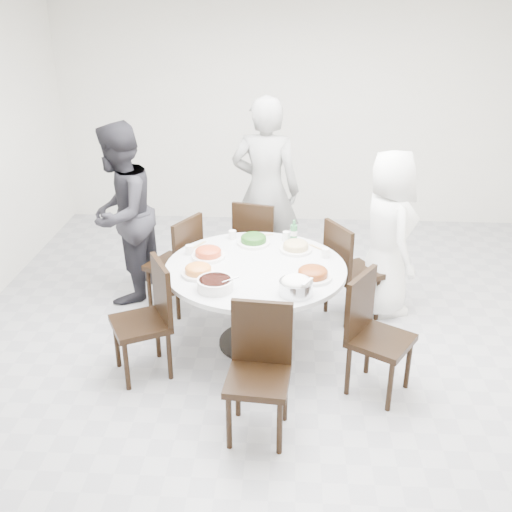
# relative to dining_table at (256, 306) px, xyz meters

# --- Properties ---
(floor) EXTENTS (6.00, 6.00, 0.01)m
(floor) POSITION_rel_dining_table_xyz_m (0.34, 0.08, -0.38)
(floor) COLOR #A9A9AE
(floor) RESTS_ON ground
(wall_back) EXTENTS (6.00, 0.01, 2.80)m
(wall_back) POSITION_rel_dining_table_xyz_m (0.34, 3.08, 1.02)
(wall_back) COLOR white
(wall_back) RESTS_ON ground
(wall_front) EXTENTS (6.00, 0.01, 2.80)m
(wall_front) POSITION_rel_dining_table_xyz_m (0.34, -2.92, 1.02)
(wall_front) COLOR white
(wall_front) RESTS_ON ground
(dining_table) EXTENTS (1.50, 1.50, 0.75)m
(dining_table) POSITION_rel_dining_table_xyz_m (0.00, 0.00, 0.00)
(dining_table) COLOR silver
(dining_table) RESTS_ON floor
(chair_ne) EXTENTS (0.57, 0.57, 0.95)m
(chair_ne) POSITION_rel_dining_table_xyz_m (0.87, 0.54, 0.10)
(chair_ne) COLOR black
(chair_ne) RESTS_ON floor
(chair_n) EXTENTS (0.51, 0.51, 0.95)m
(chair_n) POSITION_rel_dining_table_xyz_m (-0.03, 1.14, 0.10)
(chair_n) COLOR black
(chair_n) RESTS_ON floor
(chair_nw) EXTENTS (0.57, 0.57, 0.95)m
(chair_nw) POSITION_rel_dining_table_xyz_m (-0.82, 0.61, 0.10)
(chair_nw) COLOR black
(chair_nw) RESTS_ON floor
(chair_sw) EXTENTS (0.57, 0.57, 0.95)m
(chair_sw) POSITION_rel_dining_table_xyz_m (-0.88, -0.48, 0.10)
(chair_sw) COLOR black
(chair_sw) RESTS_ON floor
(chair_s) EXTENTS (0.46, 0.46, 0.95)m
(chair_s) POSITION_rel_dining_table_xyz_m (0.08, -1.15, 0.10)
(chair_s) COLOR black
(chair_s) RESTS_ON floor
(chair_se) EXTENTS (0.58, 0.58, 0.95)m
(chair_se) POSITION_rel_dining_table_xyz_m (0.97, -0.61, 0.10)
(chair_se) COLOR black
(chair_se) RESTS_ON floor
(diner_right) EXTENTS (0.67, 0.86, 1.57)m
(diner_right) POSITION_rel_dining_table_xyz_m (1.18, 0.69, 0.41)
(diner_right) COLOR white
(diner_right) RESTS_ON floor
(diner_middle) EXTENTS (0.75, 0.55, 1.92)m
(diner_middle) POSITION_rel_dining_table_xyz_m (0.02, 1.35, 0.58)
(diner_middle) COLOR black
(diner_middle) RESTS_ON floor
(diner_left) EXTENTS (0.78, 0.94, 1.75)m
(diner_left) POSITION_rel_dining_table_xyz_m (-1.34, 0.82, 0.50)
(diner_left) COLOR #222127
(diner_left) RESTS_ON floor
(dish_greens) EXTENTS (0.29, 0.29, 0.08)m
(dish_greens) POSITION_rel_dining_table_xyz_m (-0.05, 0.46, 0.41)
(dish_greens) COLOR white
(dish_greens) RESTS_ON dining_table
(dish_pale) EXTENTS (0.28, 0.28, 0.08)m
(dish_pale) POSITION_rel_dining_table_xyz_m (0.33, 0.33, 0.41)
(dish_pale) COLOR white
(dish_pale) RESTS_ON dining_table
(dish_orange) EXTENTS (0.29, 0.29, 0.08)m
(dish_orange) POSITION_rel_dining_table_xyz_m (-0.41, 0.15, 0.41)
(dish_orange) COLOR white
(dish_orange) RESTS_ON dining_table
(dish_redbrown) EXTENTS (0.30, 0.30, 0.08)m
(dish_redbrown) POSITION_rel_dining_table_xyz_m (0.46, -0.20, 0.41)
(dish_redbrown) COLOR white
(dish_redbrown) RESTS_ON dining_table
(dish_tofu) EXTENTS (0.27, 0.27, 0.07)m
(dish_tofu) POSITION_rel_dining_table_xyz_m (-0.45, -0.19, 0.41)
(dish_tofu) COLOR white
(dish_tofu) RESTS_ON dining_table
(rice_bowl) EXTENTS (0.26, 0.26, 0.11)m
(rice_bowl) POSITION_rel_dining_table_xyz_m (0.33, -0.47, 0.43)
(rice_bowl) COLOR silver
(rice_bowl) RESTS_ON dining_table
(soup_bowl) EXTENTS (0.28, 0.28, 0.09)m
(soup_bowl) POSITION_rel_dining_table_xyz_m (-0.28, -0.42, 0.42)
(soup_bowl) COLOR white
(soup_bowl) RESTS_ON dining_table
(beverage_bottle) EXTENTS (0.06, 0.06, 0.21)m
(beverage_bottle) POSITION_rel_dining_table_xyz_m (0.31, 0.52, 0.48)
(beverage_bottle) COLOR #2E7542
(beverage_bottle) RESTS_ON dining_table
(tea_cups) EXTENTS (0.07, 0.07, 0.08)m
(tea_cups) POSITION_rel_dining_table_xyz_m (-0.00, 0.64, 0.42)
(tea_cups) COLOR white
(tea_cups) RESTS_ON dining_table
(chopsticks) EXTENTS (0.24, 0.04, 0.01)m
(chopsticks) POSITION_rel_dining_table_xyz_m (-0.04, 0.68, 0.38)
(chopsticks) COLOR tan
(chopsticks) RESTS_ON dining_table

